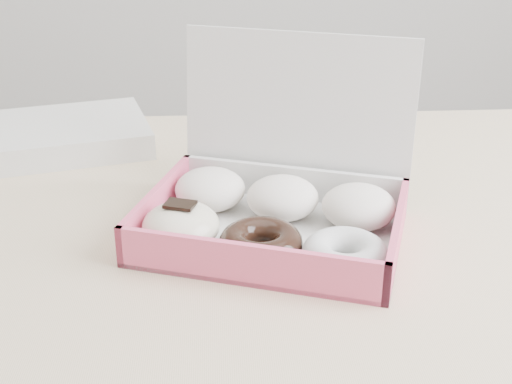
{
  "coord_description": "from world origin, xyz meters",
  "views": [
    {
      "loc": [
        -0.09,
        -0.81,
        1.16
      ],
      "look_at": [
        -0.05,
        -0.09,
        0.82
      ],
      "focal_mm": 50.0,
      "sensor_mm": 36.0,
      "label": 1
    }
  ],
  "objects": [
    {
      "name": "table",
      "position": [
        0.0,
        0.0,
        0.67
      ],
      "size": [
        1.2,
        0.8,
        0.75
      ],
      "color": "tan",
      "rests_on": "ground"
    },
    {
      "name": "newspapers",
      "position": [
        -0.33,
        0.26,
        0.77
      ],
      "size": [
        0.29,
        0.26,
        0.04
      ],
      "primitive_type": "cube",
      "rotation": [
        0.0,
        0.0,
        0.26
      ],
      "color": "white",
      "rests_on": "table"
    },
    {
      "name": "donut_box",
      "position": [
        -0.03,
        -0.05,
        0.78
      ],
      "size": [
        0.37,
        0.34,
        0.22
      ],
      "rotation": [
        0.0,
        0.0,
        -0.33
      ],
      "color": "silver",
      "rests_on": "table"
    }
  ]
}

